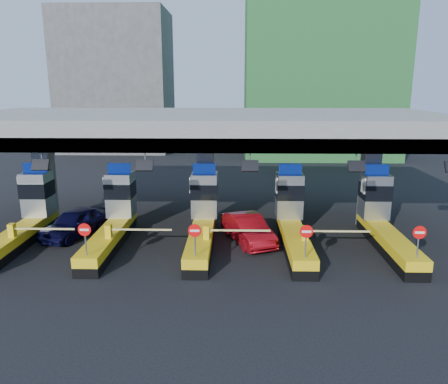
{
  "coord_description": "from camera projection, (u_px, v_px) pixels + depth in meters",
  "views": [
    {
      "loc": [
        1.79,
        -23.2,
        8.59
      ],
      "look_at": [
        1.2,
        0.0,
        2.91
      ],
      "focal_mm": 35.0,
      "sensor_mm": 36.0,
      "label": 1
    }
  ],
  "objects": [
    {
      "name": "bg_building_scaffold",
      "position": [
        321.0,
        39.0,
        52.06
      ],
      "size": [
        18.0,
        12.0,
        28.0
      ],
      "primitive_type": "cube",
      "color": "#1E5926",
      "rests_on": "ground"
    },
    {
      "name": "toll_lane_far_right",
      "position": [
        382.0,
        218.0,
        24.3
      ],
      "size": [
        4.43,
        8.0,
        4.16
      ],
      "color": "black",
      "rests_on": "ground"
    },
    {
      "name": "ground",
      "position": [
        203.0,
        242.0,
        24.61
      ],
      "size": [
        120.0,
        120.0,
        0.0
      ],
      "primitive_type": "plane",
      "color": "black",
      "rests_on": "ground"
    },
    {
      "name": "van",
      "position": [
        75.0,
        222.0,
        25.47
      ],
      "size": [
        3.48,
        5.08,
        1.61
      ],
      "primitive_type": "imported",
      "rotation": [
        0.0,
        0.0,
        -0.37
      ],
      "color": "black",
      "rests_on": "ground"
    },
    {
      "name": "red_car",
      "position": [
        248.0,
        229.0,
        24.42
      ],
      "size": [
        3.19,
        4.97,
        1.55
      ],
      "primitive_type": "imported",
      "rotation": [
        0.0,
        0.0,
        0.36
      ],
      "color": "maroon",
      "rests_on": "ground"
    },
    {
      "name": "toll_lane_left",
      "position": [
        115.0,
        216.0,
        24.67
      ],
      "size": [
        4.43,
        8.0,
        4.16
      ],
      "color": "black",
      "rests_on": "ground"
    },
    {
      "name": "toll_lane_center",
      "position": [
        203.0,
        217.0,
        24.55
      ],
      "size": [
        4.43,
        8.0,
        4.16
      ],
      "color": "black",
      "rests_on": "ground"
    },
    {
      "name": "toll_lane_right",
      "position": [
        292.0,
        217.0,
        24.43
      ],
      "size": [
        4.43,
        8.0,
        4.16
      ],
      "color": "black",
      "rests_on": "ground"
    },
    {
      "name": "toll_lane_far_left",
      "position": [
        28.0,
        215.0,
        24.8
      ],
      "size": [
        4.43,
        8.0,
        4.16
      ],
      "color": "black",
      "rests_on": "ground"
    },
    {
      "name": "toll_canopy",
      "position": [
        205.0,
        128.0,
        25.94
      ],
      "size": [
        28.0,
        12.09,
        7.0
      ],
      "color": "slate",
      "rests_on": "ground"
    },
    {
      "name": "bg_building_concrete",
      "position": [
        116.0,
        82.0,
        57.77
      ],
      "size": [
        14.0,
        10.0,
        18.0
      ],
      "primitive_type": "cube",
      "color": "#4C4C49",
      "rests_on": "ground"
    }
  ]
}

